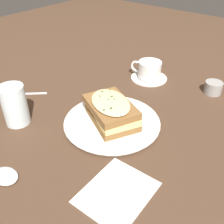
% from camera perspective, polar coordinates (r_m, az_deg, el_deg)
% --- Properties ---
extents(ground_plane, '(2.40, 2.40, 0.00)m').
position_cam_1_polar(ground_plane, '(0.71, 2.17, -2.04)').
color(ground_plane, '#473021').
extents(dinner_plate, '(0.26, 0.26, 0.01)m').
position_cam_1_polar(dinner_plate, '(0.69, 0.00, -2.21)').
color(dinner_plate, silver).
rests_on(dinner_plate, ground_plane).
extents(sandwich, '(0.16, 0.18, 0.06)m').
position_cam_1_polar(sandwich, '(0.67, -0.15, 0.28)').
color(sandwich, brown).
rests_on(sandwich, dinner_plate).
extents(teacup_with_saucer, '(0.13, 0.13, 0.06)m').
position_cam_1_polar(teacup_with_saucer, '(0.92, 8.07, 8.81)').
color(teacup_with_saucer, white).
rests_on(teacup_with_saucer, ground_plane).
extents(water_glass, '(0.06, 0.06, 0.11)m').
position_cam_1_polar(water_glass, '(0.72, -20.44, 1.42)').
color(water_glass, silver).
rests_on(water_glass, ground_plane).
extents(fork, '(0.13, 0.14, 0.00)m').
position_cam_1_polar(fork, '(0.89, -20.75, 3.71)').
color(fork, silver).
rests_on(fork, ground_plane).
extents(spoon, '(0.05, 0.18, 0.01)m').
position_cam_1_polar(spoon, '(0.61, -22.73, -12.34)').
color(spoon, silver).
rests_on(spoon, ground_plane).
extents(napkin, '(0.15, 0.12, 0.00)m').
position_cam_1_polar(napkin, '(0.54, 1.11, -17.04)').
color(napkin, white).
rests_on(napkin, ground_plane).
extents(condiment_pot, '(0.05, 0.05, 0.04)m').
position_cam_1_polar(condiment_pot, '(0.89, 21.17, 4.98)').
color(condiment_pot, gray).
rests_on(condiment_pot, ground_plane).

